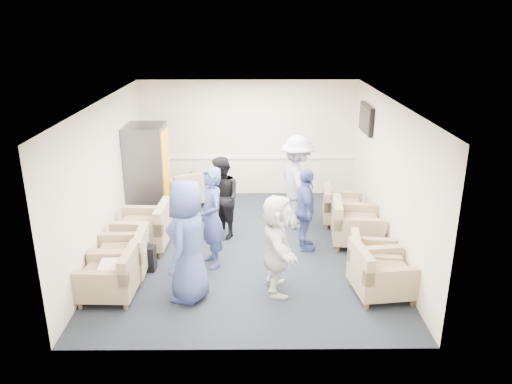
{
  "coord_description": "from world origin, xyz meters",
  "views": [
    {
      "loc": [
        0.08,
        -8.37,
        4.05
      ],
      "look_at": [
        0.15,
        0.2,
        1.02
      ],
      "focal_mm": 35.0,
      "sensor_mm": 36.0,
      "label": 1
    }
  ],
  "objects_px": {
    "armchair_right_midfar": "(353,226)",
    "person_back_right": "(297,183)",
    "armchair_right_far": "(340,209)",
    "armchair_left_far": "(146,230)",
    "armchair_right_near": "(379,275)",
    "person_front_right": "(277,244)",
    "armchair_left_near": "(112,277)",
    "person_mid_left": "(212,218)",
    "vending_machine": "(148,172)",
    "armchair_corner": "(188,190)",
    "person_back_left": "(222,198)",
    "person_mid_right": "(306,210)",
    "armchair_right_midnear": "(371,260)",
    "person_front_left": "(188,241)",
    "armchair_left_mid": "(124,258)"
  },
  "relations": [
    {
      "from": "armchair_right_midfar",
      "to": "armchair_corner",
      "type": "bearing_deg",
      "value": 63.95
    },
    {
      "from": "person_mid_right",
      "to": "armchair_right_midnear",
      "type": "bearing_deg",
      "value": -140.44
    },
    {
      "from": "armchair_right_near",
      "to": "vending_machine",
      "type": "distance_m",
      "value": 5.28
    },
    {
      "from": "armchair_left_mid",
      "to": "person_back_right",
      "type": "bearing_deg",
      "value": 122.28
    },
    {
      "from": "person_mid_left",
      "to": "person_mid_right",
      "type": "relative_size",
      "value": 1.13
    },
    {
      "from": "person_mid_left",
      "to": "person_back_right",
      "type": "bearing_deg",
      "value": 113.55
    },
    {
      "from": "armchair_right_midnear",
      "to": "person_front_left",
      "type": "xyz_separation_m",
      "value": [
        -2.88,
        -0.61,
        0.64
      ]
    },
    {
      "from": "vending_machine",
      "to": "armchair_left_far",
      "type": "bearing_deg",
      "value": -81.43
    },
    {
      "from": "armchair_left_near",
      "to": "armchair_corner",
      "type": "distance_m",
      "value": 4.0
    },
    {
      "from": "armchair_right_near",
      "to": "person_back_right",
      "type": "xyz_separation_m",
      "value": [
        -1.02,
        2.66,
        0.6
      ]
    },
    {
      "from": "armchair_right_midfar",
      "to": "person_back_right",
      "type": "relative_size",
      "value": 0.53
    },
    {
      "from": "person_back_left",
      "to": "armchair_corner",
      "type": "bearing_deg",
      "value": 173.7
    },
    {
      "from": "person_mid_left",
      "to": "armchair_left_near",
      "type": "bearing_deg",
      "value": -76.29
    },
    {
      "from": "armchair_right_midfar",
      "to": "armchair_right_near",
      "type": "bearing_deg",
      "value": -173.03
    },
    {
      "from": "armchair_right_near",
      "to": "vending_machine",
      "type": "xyz_separation_m",
      "value": [
        -4.1,
        3.28,
        0.64
      ]
    },
    {
      "from": "person_back_right",
      "to": "person_back_left",
      "type": "bearing_deg",
      "value": 91.83
    },
    {
      "from": "armchair_left_near",
      "to": "armchair_left_far",
      "type": "xyz_separation_m",
      "value": [
        0.18,
        1.69,
        0.04
      ]
    },
    {
      "from": "armchair_right_far",
      "to": "person_front_left",
      "type": "height_order",
      "value": "person_front_left"
    },
    {
      "from": "armchair_right_far",
      "to": "person_back_right",
      "type": "xyz_separation_m",
      "value": [
        -0.91,
        -0.15,
        0.62
      ]
    },
    {
      "from": "person_mid_right",
      "to": "person_front_left",
      "type": "bearing_deg",
      "value": 127.89
    },
    {
      "from": "armchair_left_near",
      "to": "armchair_left_mid",
      "type": "height_order",
      "value": "armchair_left_mid"
    },
    {
      "from": "armchair_left_near",
      "to": "armchair_right_far",
      "type": "xyz_separation_m",
      "value": [
        3.93,
        2.83,
        -0.01
      ]
    },
    {
      "from": "armchair_left_far",
      "to": "person_front_right",
      "type": "xyz_separation_m",
      "value": [
        2.31,
        -1.53,
        0.43
      ]
    },
    {
      "from": "armchair_corner",
      "to": "person_mid_left",
      "type": "relative_size",
      "value": 0.67
    },
    {
      "from": "armchair_right_midnear",
      "to": "person_mid_right",
      "type": "distance_m",
      "value": 1.5
    },
    {
      "from": "vending_machine",
      "to": "person_front_right",
      "type": "relative_size",
      "value": 1.24
    },
    {
      "from": "armchair_left_mid",
      "to": "armchair_left_near",
      "type": "bearing_deg",
      "value": -4.46
    },
    {
      "from": "armchair_left_near",
      "to": "person_back_left",
      "type": "xyz_separation_m",
      "value": [
        1.54,
        2.2,
        0.46
      ]
    },
    {
      "from": "armchair_right_midnear",
      "to": "person_front_left",
      "type": "distance_m",
      "value": 3.01
    },
    {
      "from": "armchair_left_far",
      "to": "person_front_left",
      "type": "distance_m",
      "value": 2.05
    },
    {
      "from": "armchair_right_midfar",
      "to": "person_back_left",
      "type": "bearing_deg",
      "value": 87.95
    },
    {
      "from": "vending_machine",
      "to": "person_mid_right",
      "type": "height_order",
      "value": "vending_machine"
    },
    {
      "from": "armchair_left_far",
      "to": "person_mid_left",
      "type": "xyz_separation_m",
      "value": [
        1.25,
        -0.64,
        0.5
      ]
    },
    {
      "from": "person_mid_left",
      "to": "person_back_left",
      "type": "height_order",
      "value": "person_mid_left"
    },
    {
      "from": "armchair_right_midfar",
      "to": "person_back_right",
      "type": "height_order",
      "value": "person_back_right"
    },
    {
      "from": "armchair_right_midnear",
      "to": "vending_machine",
      "type": "distance_m",
      "value": 4.96
    },
    {
      "from": "person_front_left",
      "to": "person_front_right",
      "type": "relative_size",
      "value": 1.18
    },
    {
      "from": "person_back_left",
      "to": "person_mid_right",
      "type": "height_order",
      "value": "person_back_left"
    },
    {
      "from": "armchair_corner",
      "to": "person_back_right",
      "type": "relative_size",
      "value": 0.62
    },
    {
      "from": "armchair_left_far",
      "to": "person_mid_left",
      "type": "distance_m",
      "value": 1.49
    },
    {
      "from": "armchair_right_near",
      "to": "armchair_corner",
      "type": "bearing_deg",
      "value": 33.62
    },
    {
      "from": "armchair_right_midnear",
      "to": "person_front_left",
      "type": "relative_size",
      "value": 0.45
    },
    {
      "from": "armchair_left_far",
      "to": "armchair_right_near",
      "type": "height_order",
      "value": "armchair_left_far"
    },
    {
      "from": "armchair_corner",
      "to": "person_mid_left",
      "type": "bearing_deg",
      "value": 73.8
    },
    {
      "from": "armchair_right_midnear",
      "to": "person_back_right",
      "type": "relative_size",
      "value": 0.45
    },
    {
      "from": "person_front_left",
      "to": "person_mid_right",
      "type": "xyz_separation_m",
      "value": [
        1.91,
        1.66,
        -0.17
      ]
    },
    {
      "from": "armchair_left_mid",
      "to": "armchair_corner",
      "type": "relative_size",
      "value": 0.74
    },
    {
      "from": "person_front_right",
      "to": "armchair_left_near",
      "type": "bearing_deg",
      "value": 90.88
    },
    {
      "from": "vending_machine",
      "to": "person_back_left",
      "type": "relative_size",
      "value": 1.24
    },
    {
      "from": "armchair_right_far",
      "to": "armchair_left_far",
      "type": "bearing_deg",
      "value": 113.72
    }
  ]
}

